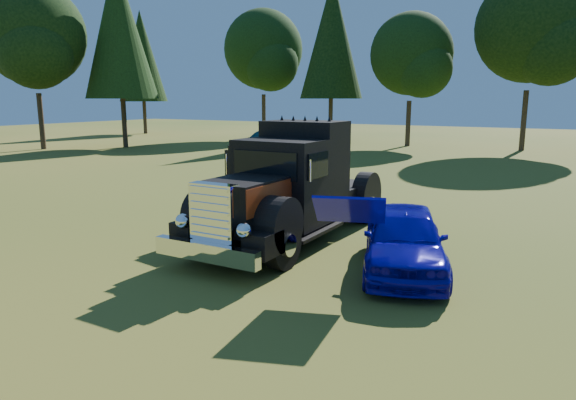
# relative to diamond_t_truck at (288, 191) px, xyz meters

# --- Properties ---
(ground) EXTENTS (120.00, 120.00, 0.00)m
(ground) POSITION_rel_diamond_t_truck_xyz_m (-1.34, -1.77, -1.28)
(ground) COLOR #375017
(ground) RESTS_ON ground
(treeline) EXTENTS (66.14, 24.04, 13.33)m
(treeline) POSITION_rel_diamond_t_truck_xyz_m (-4.53, 25.18, 6.38)
(treeline) COLOR #2D2116
(treeline) RESTS_ON ground
(diamond_t_truck) EXTENTS (3.37, 7.16, 3.00)m
(diamond_t_truck) POSITION_rel_diamond_t_truck_xyz_m (0.00, 0.00, 0.00)
(diamond_t_truck) COLOR black
(diamond_t_truck) RESTS_ON ground
(hotrod_coupe) EXTENTS (2.90, 4.45, 1.89)m
(hotrod_coupe) POSITION_rel_diamond_t_truck_xyz_m (3.30, -0.89, -0.58)
(hotrod_coupe) COLOR #0731AA
(hotrod_coupe) RESTS_ON ground
(spectator_near) EXTENTS (0.52, 0.67, 1.64)m
(spectator_near) POSITION_rel_diamond_t_truck_xyz_m (-1.39, 0.36, -0.46)
(spectator_near) COLOR #1C2342
(spectator_near) RESTS_ON ground
(spectator_far) EXTENTS (0.95, 0.94, 1.55)m
(spectator_far) POSITION_rel_diamond_t_truck_xyz_m (-1.59, -0.19, -0.51)
(spectator_far) COLOR #22274F
(spectator_far) RESTS_ON ground
(distant_teal_car) EXTENTS (1.79, 4.19, 1.34)m
(distant_teal_car) POSITION_rel_diamond_t_truck_xyz_m (-12.95, 19.42, -0.61)
(distant_teal_car) COLOR #0B3943
(distant_teal_car) RESTS_ON ground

